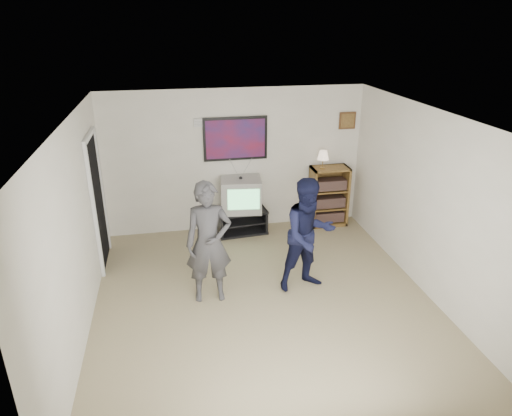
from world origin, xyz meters
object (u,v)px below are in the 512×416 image
object	(u,v)px
bookshelf	(329,196)
person_tall	(209,243)
media_stand	(242,221)
person_short	(309,235)
crt_television	(241,194)

from	to	relation	value
bookshelf	person_tall	world-z (taller)	person_tall
media_stand	bookshelf	xyz separation A→B (m)	(1.62, 0.05, 0.33)
person_short	person_tall	bearing A→B (deg)	169.94
crt_television	person_short	world-z (taller)	person_short
bookshelf	person_tall	distance (m)	3.12
media_stand	bookshelf	distance (m)	1.66
media_stand	person_tall	xyz separation A→B (m)	(-0.75, -1.95, 0.62)
crt_television	bookshelf	bearing A→B (deg)	8.32
crt_television	bookshelf	distance (m)	1.64
media_stand	crt_television	size ratio (longest dim) A/B	1.32
bookshelf	person_tall	size ratio (longest dim) A/B	0.66
crt_television	person_tall	world-z (taller)	person_tall
media_stand	bookshelf	bearing A→B (deg)	-3.61
media_stand	person_short	xyz separation A→B (m)	(0.62, -1.93, 0.60)
bookshelf	person_short	bearing A→B (deg)	-116.81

